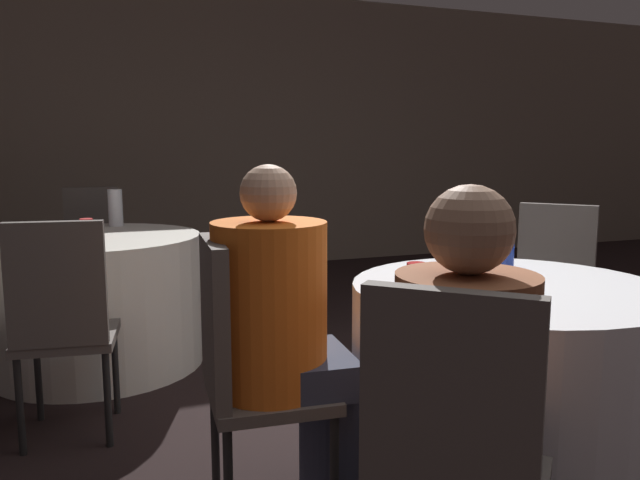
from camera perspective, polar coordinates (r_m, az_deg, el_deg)
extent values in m
plane|color=black|center=(2.66, 18.15, -20.02)|extent=(16.00, 16.00, 0.00)
cube|color=gray|center=(6.58, -7.37, 9.73)|extent=(16.00, 0.06, 2.80)
cylinder|color=silver|center=(2.50, 16.57, -12.39)|extent=(1.15, 1.15, 0.75)
cylinder|color=white|center=(3.84, -19.78, -5.21)|extent=(1.20, 1.20, 0.75)
cube|color=#59514C|center=(1.39, 11.66, -14.77)|extent=(0.31, 0.30, 0.51)
cube|color=#59514C|center=(3.32, 20.06, -6.24)|extent=(0.56, 0.56, 0.04)
cube|color=#59514C|center=(3.44, 20.77, -1.13)|extent=(0.28, 0.32, 0.51)
cylinder|color=black|center=(3.21, 22.39, -11.16)|extent=(0.03, 0.03, 0.42)
cylinder|color=black|center=(3.26, 16.36, -10.55)|extent=(0.03, 0.03, 0.42)
cylinder|color=black|center=(3.53, 23.08, -9.41)|extent=(0.03, 0.03, 0.42)
cylinder|color=black|center=(3.58, 17.60, -8.89)|extent=(0.03, 0.03, 0.42)
cube|color=#59514C|center=(2.15, -4.52, -13.84)|extent=(0.43, 0.43, 0.04)
cube|color=#59514C|center=(2.04, -9.62, -7.10)|extent=(0.08, 0.38, 0.51)
cylinder|color=black|center=(2.43, -1.21, -16.95)|extent=(0.03, 0.03, 0.42)
cylinder|color=black|center=(2.14, 1.32, -20.71)|extent=(0.03, 0.03, 0.42)
cylinder|color=black|center=(2.37, -9.56, -17.72)|extent=(0.03, 0.03, 0.42)
cylinder|color=black|center=(3.09, 26.74, -12.18)|extent=(0.03, 0.03, 0.42)
cube|color=#59514C|center=(2.94, -22.03, -8.26)|extent=(0.45, 0.45, 0.04)
cube|color=#59514C|center=(2.70, -22.97, -3.77)|extent=(0.38, 0.10, 0.51)
cylinder|color=black|center=(3.20, -24.37, -11.32)|extent=(0.03, 0.03, 0.42)
cylinder|color=black|center=(3.15, -18.18, -11.31)|extent=(0.03, 0.03, 0.42)
cylinder|color=black|center=(2.89, -25.75, -13.56)|extent=(0.03, 0.03, 0.42)
cylinder|color=black|center=(2.83, -18.85, -13.62)|extent=(0.03, 0.03, 0.42)
cube|color=#59514C|center=(4.72, -19.94, -1.96)|extent=(0.40, 0.40, 0.04)
cube|color=#59514C|center=(4.86, -20.12, 1.57)|extent=(0.38, 0.05, 0.51)
cylinder|color=black|center=(4.61, -17.66, -5.01)|extent=(0.03, 0.03, 0.42)
cylinder|color=black|center=(4.61, -21.90, -5.22)|extent=(0.03, 0.03, 0.42)
cylinder|color=black|center=(4.94, -17.85, -4.12)|extent=(0.03, 0.03, 0.42)
cylinder|color=black|center=(4.94, -21.80, -4.32)|extent=(0.03, 0.03, 0.42)
cube|color=black|center=(1.73, 13.49, -17.33)|extent=(0.45, 0.45, 0.12)
cylinder|color=brown|center=(1.55, 13.04, -12.27)|extent=(0.34, 0.34, 0.51)
sphere|color=#997056|center=(1.46, 13.51, 0.93)|extent=(0.21, 0.21, 0.21)
cylinder|color=#33384C|center=(2.29, 1.23, -18.11)|extent=(0.24, 0.24, 0.46)
cube|color=#33384C|center=(2.15, -1.61, -11.84)|extent=(0.35, 0.38, 0.12)
cylinder|color=orange|center=(2.06, -4.62, -6.09)|extent=(0.38, 0.38, 0.56)
sphere|color=tan|center=(2.00, -4.75, 4.30)|extent=(0.18, 0.18, 0.18)
cylinder|color=white|center=(2.38, 17.02, -3.93)|extent=(0.23, 0.23, 0.01)
cylinder|color=orange|center=(2.38, 17.03, -3.72)|extent=(0.20, 0.20, 0.01)
cylinder|color=#1E38A5|center=(2.71, 16.65, -1.18)|extent=(0.07, 0.07, 0.12)
cylinder|color=silver|center=(2.43, 12.45, -2.11)|extent=(0.07, 0.07, 0.12)
cylinder|color=red|center=(2.09, 8.80, -3.72)|extent=(0.07, 0.07, 0.12)
cylinder|color=silver|center=(4.18, -18.20, 2.82)|extent=(0.09, 0.09, 0.23)
cylinder|color=red|center=(3.69, -20.57, 1.01)|extent=(0.07, 0.07, 0.11)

